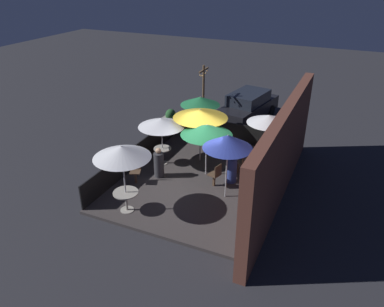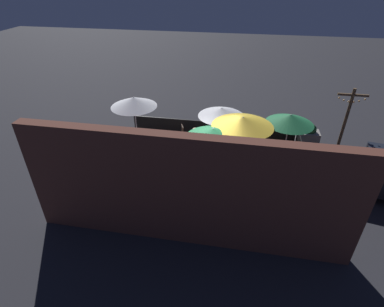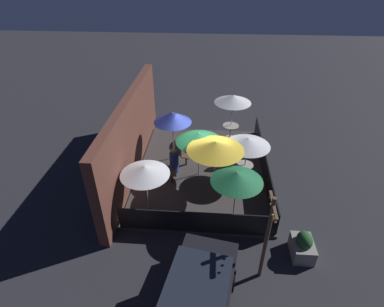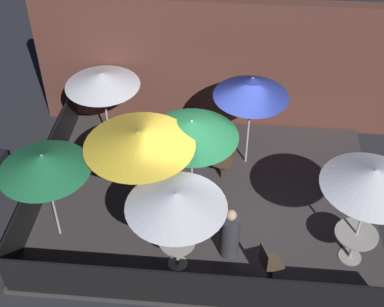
{
  "view_description": "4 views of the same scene",
  "coord_description": "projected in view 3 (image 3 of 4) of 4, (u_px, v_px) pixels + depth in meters",
  "views": [
    {
      "loc": [
        11.96,
        5.03,
        7.78
      ],
      "look_at": [
        -0.09,
        -0.39,
        1.08
      ],
      "focal_mm": 35.0,
      "sensor_mm": 36.0,
      "label": 1
    },
    {
      "loc": [
        -1.28,
        9.42,
        7.12
      ],
      "look_at": [
        0.41,
        0.02,
        1.1
      ],
      "focal_mm": 28.0,
      "sensor_mm": 36.0,
      "label": 2
    },
    {
      "loc": [
        -11.3,
        -0.39,
        8.49
      ],
      "look_at": [
        0.06,
        0.44,
        0.95
      ],
      "focal_mm": 28.0,
      "sensor_mm": 36.0,
      "label": 3
    },
    {
      "loc": [
        0.44,
        -8.74,
        9.07
      ],
      "look_at": [
        -0.37,
        0.21,
        1.29
      ],
      "focal_mm": 50.0,
      "sensor_mm": 36.0,
      "label": 4
    }
  ],
  "objects": [
    {
      "name": "dining_table_1",
      "position": [
        245.0,
        167.0,
        13.22
      ],
      "size": [
        0.74,
        0.74,
        0.72
      ],
      "color": "#9E998E",
      "rests_on": "patio_deck"
    },
    {
      "name": "fence_front",
      "position": [
        264.0,
        164.0,
        13.6
      ],
      "size": [
        7.48,
        0.05,
        0.95
      ],
      "color": "black",
      "rests_on": "patio_deck"
    },
    {
      "name": "fence_side_left",
      "position": [
        196.0,
        222.0,
        10.62
      ],
      "size": [
        0.05,
        5.61,
        0.95
      ],
      "color": "black",
      "rests_on": "patio_deck"
    },
    {
      "name": "patio_umbrella_1",
      "position": [
        248.0,
        142.0,
        12.49
      ],
      "size": [
        1.93,
        1.93,
        2.07
      ],
      "color": "#B2B2B7",
      "rests_on": "patio_deck"
    },
    {
      "name": "ground_plane",
      "position": [
        201.0,
        171.0,
        14.1
      ],
      "size": [
        60.0,
        60.0,
        0.0
      ],
      "primitive_type": "plane",
      "color": "#26262B"
    },
    {
      "name": "patio_umbrella_0",
      "position": [
        233.0,
        99.0,
        15.27
      ],
      "size": [
        1.9,
        1.9,
        2.48
      ],
      "color": "#B2B2B7",
      "rests_on": "patio_deck"
    },
    {
      "name": "patio_chair_1",
      "position": [
        170.0,
        173.0,
        12.98
      ],
      "size": [
        0.46,
        0.46,
        0.92
      ],
      "rotation": [
        0.0,
        0.0,
        -1.4
      ],
      "color": "#4C3828",
      "rests_on": "patio_deck"
    },
    {
      "name": "patio_umbrella_6",
      "position": [
        215.0,
        146.0,
        11.67
      ],
      "size": [
        2.29,
        2.29,
        2.36
      ],
      "color": "#B2B2B7",
      "rests_on": "patio_deck"
    },
    {
      "name": "patio_chair_0",
      "position": [
        185.0,
        155.0,
        14.1
      ],
      "size": [
        0.5,
        0.5,
        0.95
      ],
      "rotation": [
        0.0,
        0.0,
        -1.87
      ],
      "color": "#4C3828",
      "rests_on": "patio_deck"
    },
    {
      "name": "dining_table_0",
      "position": [
        231.0,
        128.0,
        16.2
      ],
      "size": [
        0.87,
        0.87,
        0.74
      ],
      "color": "#9E998E",
      "rests_on": "patio_deck"
    },
    {
      "name": "patron_0",
      "position": [
        235.0,
        154.0,
        14.11
      ],
      "size": [
        0.52,
        0.52,
        1.26
      ],
      "rotation": [
        0.0,
        0.0,
        5.09
      ],
      "color": "#333338",
      "rests_on": "patio_deck"
    },
    {
      "name": "patio_chair_2",
      "position": [
        246.0,
        146.0,
        14.74
      ],
      "size": [
        0.52,
        0.52,
        0.96
      ],
      "rotation": [
        0.0,
        0.0,
        0.39
      ],
      "color": "#4C3828",
      "rests_on": "patio_deck"
    },
    {
      "name": "building_wall",
      "position": [
        132.0,
        136.0,
        13.3
      ],
      "size": [
        9.28,
        0.36,
        3.6
      ],
      "color": "brown",
      "rests_on": "ground_plane"
    },
    {
      "name": "planter_box",
      "position": [
        303.0,
        246.0,
        9.95
      ],
      "size": [
        0.99,
        0.69,
        1.0
      ],
      "color": "gray",
      "rests_on": "ground_plane"
    },
    {
      "name": "patio_umbrella_4",
      "position": [
        173.0,
        117.0,
        13.62
      ],
      "size": [
        1.75,
        1.75,
        2.48
      ],
      "color": "#B2B2B7",
      "rests_on": "patio_deck"
    },
    {
      "name": "patio_umbrella_5",
      "position": [
        237.0,
        177.0,
        10.22
      ],
      "size": [
        1.83,
        1.83,
        2.26
      ],
      "color": "#B2B2B7",
      "rests_on": "patio_deck"
    },
    {
      "name": "patio_umbrella_3",
      "position": [
        145.0,
        170.0,
        10.87
      ],
      "size": [
        1.84,
        1.84,
        2.04
      ],
      "color": "#B2B2B7",
      "rests_on": "patio_deck"
    },
    {
      "name": "patio_deck",
      "position": [
        201.0,
        170.0,
        14.07
      ],
      "size": [
        7.68,
        5.81,
        0.12
      ],
      "color": "#383333",
      "rests_on": "ground_plane"
    },
    {
      "name": "light_post",
      "position": [
        267.0,
        235.0,
        8.51
      ],
      "size": [
        1.1,
        0.12,
        3.26
      ],
      "color": "brown",
      "rests_on": "ground_plane"
    },
    {
      "name": "patron_1",
      "position": [
        174.0,
        161.0,
        13.62
      ],
      "size": [
        0.5,
        0.5,
        1.26
      ],
      "rotation": [
        0.0,
        0.0,
        1.31
      ],
      "color": "navy",
      "rests_on": "patio_deck"
    },
    {
      "name": "patio_umbrella_2",
      "position": [
        199.0,
        137.0,
        12.66
      ],
      "size": [
        2.03,
        2.03,
        2.17
      ],
      "color": "#B2B2B7",
      "rests_on": "patio_deck"
    }
  ]
}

